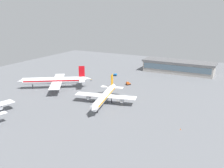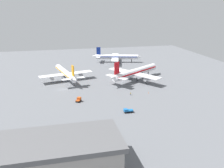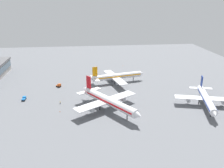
% 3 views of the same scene
% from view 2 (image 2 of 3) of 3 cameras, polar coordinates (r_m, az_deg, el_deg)
% --- Properties ---
extents(ground, '(288.00, 288.00, 0.00)m').
position_cam_2_polar(ground, '(153.82, -11.28, -1.23)').
color(ground, slate).
extents(terminal_building, '(61.34, 19.70, 10.56)m').
position_cam_2_polar(terminal_building, '(81.50, -20.38, -15.83)').
color(terminal_building, '#9E9993').
rests_on(terminal_building, ground).
extents(airplane_at_gate, '(36.27, 44.52, 13.69)m').
position_cam_2_polar(airplane_at_gate, '(171.30, -10.58, 2.50)').
color(airplane_at_gate, white).
rests_on(airplane_at_gate, ground).
extents(airplane_taxiing, '(44.38, 37.40, 15.43)m').
position_cam_2_polar(airplane_taxiing, '(168.93, 5.32, 2.74)').
color(airplane_taxiing, white).
rests_on(airplane_taxiing, ground).
extents(airplane_distant, '(43.34, 35.40, 13.40)m').
position_cam_2_polar(airplane_distant, '(222.69, 1.07, 6.25)').
color(airplane_distant, white).
rests_on(airplane_distant, ground).
extents(baggage_tug, '(3.50, 3.75, 2.30)m').
position_cam_2_polar(baggage_tug, '(132.91, -7.63, -3.55)').
color(baggage_tug, black).
rests_on(baggage_tug, ground).
extents(pushback_tractor, '(4.42, 2.24, 1.90)m').
position_cam_2_polar(pushback_tractor, '(119.07, 3.65, -6.11)').
color(pushback_tractor, black).
rests_on(pushback_tractor, ground).
extents(ground_crew_worker, '(0.54, 0.54, 1.67)m').
position_cam_2_polar(ground_crew_worker, '(141.70, 4.28, -2.21)').
color(ground_crew_worker, '#1E2338').
rests_on(ground_crew_worker, ground).
extents(safety_cone_mid_apron, '(0.44, 0.44, 0.60)m').
position_cam_2_polar(safety_cone_mid_apron, '(146.11, 8.37, -1.96)').
color(safety_cone_mid_apron, '#EA590C').
rests_on(safety_cone_mid_apron, ground).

